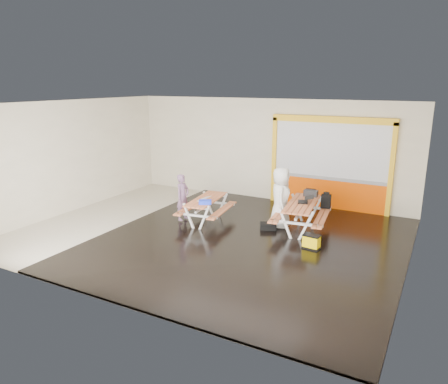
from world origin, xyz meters
The scene contains 14 objects.
room centered at (0.00, 0.00, 1.75)m, with size 10.02×8.02×3.52m.
deck centered at (1.25, 0.00, 0.03)m, with size 7.50×7.98×0.05m, color black.
kiosk centered at (2.20, 3.93, 1.44)m, with size 3.88×0.16×3.00m.
picnic_table_left centered at (-0.56, 0.85, 0.57)m, with size 1.46×1.97×0.73m.
picnic_table_right centered at (2.11, 1.48, 0.63)m, with size 1.65×2.22×0.82m.
person_left centered at (-1.20, 0.58, 0.77)m, with size 0.50×0.33×1.36m, color #715070.
person_right centered at (1.49, 1.50, 0.86)m, with size 0.87×0.56×1.77m, color white.
laptop_left centered at (-0.51, 0.63, 0.78)m, with size 0.35×0.32×0.14m.
laptop_right centered at (2.18, 1.57, 0.88)m, with size 0.51×0.48×0.18m.
blue_pouch centered at (-0.33, 0.39, 0.79)m, with size 0.34×0.24×0.10m, color #1E38EC.
toolbox centered at (2.12, 2.27, 0.91)m, with size 0.39×0.20×0.23m.
backpack centered at (2.57, 2.29, 0.75)m, with size 0.29×0.21×0.46m.
dark_case centered at (1.30, 1.09, 0.13)m, with size 0.44×0.33×0.17m, color black.
fluke_bag centered at (2.78, 0.29, 0.22)m, with size 0.44×0.31×0.35m.
Camera 1 is at (5.43, -9.25, 4.05)m, focal length 33.58 mm.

